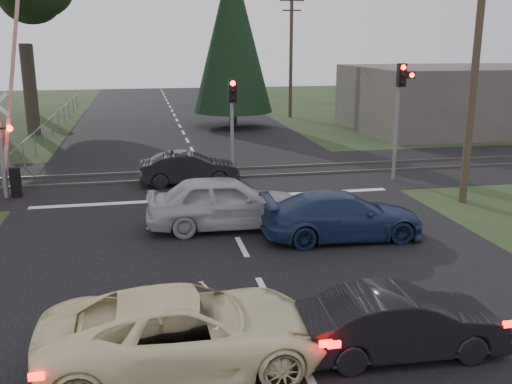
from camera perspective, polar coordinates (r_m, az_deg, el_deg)
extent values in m
plane|color=#223417|center=(13.14, 0.92, -9.98)|extent=(120.00, 120.00, 0.00)
cube|color=black|center=(22.49, -4.54, 0.58)|extent=(14.00, 100.00, 0.01)
cube|color=black|center=(24.42, -5.12, 1.71)|extent=(120.00, 8.00, 0.01)
cube|color=silver|center=(20.76, -3.93, -0.59)|extent=(13.00, 0.35, 0.00)
cube|color=#59544C|center=(23.63, -4.90, 1.39)|extent=(120.00, 0.12, 0.10)
cube|color=#59544C|center=(25.18, -5.33, 2.21)|extent=(120.00, 0.12, 0.10)
cylinder|color=slate|center=(22.30, -24.12, 4.19)|extent=(0.18, 0.18, 3.80)
sphere|color=#FF0C07|center=(21.98, -23.41, 5.85)|extent=(0.22, 0.22, 0.22)
cube|color=black|center=(22.49, -22.90, 0.87)|extent=(0.35, 0.25, 1.10)
cube|color=red|center=(21.94, -23.29, 9.67)|extent=(1.16, 0.10, 5.93)
cylinder|color=slate|center=(23.79, 13.80, 5.65)|extent=(0.14, 0.14, 3.80)
cube|color=black|center=(23.39, 14.35, 11.26)|extent=(0.32, 0.24, 0.90)
sphere|color=#FF0C07|center=(23.26, 14.54, 11.97)|extent=(0.20, 0.20, 0.20)
sphere|color=black|center=(23.27, 14.49, 11.24)|extent=(0.18, 0.18, 0.18)
sphere|color=black|center=(23.29, 14.44, 10.50)|extent=(0.18, 0.18, 0.18)
cube|color=black|center=(23.56, 15.20, 11.23)|extent=(0.28, 0.22, 0.28)
sphere|color=#FF0C07|center=(23.45, 15.33, 11.21)|extent=(0.18, 0.18, 0.18)
cylinder|color=slate|center=(23.07, -2.39, 5.03)|extent=(0.14, 0.14, 3.20)
cube|color=black|center=(22.63, -2.38, 10.07)|extent=(0.32, 0.24, 0.90)
sphere|color=#FF0C07|center=(22.48, -2.33, 10.81)|extent=(0.20, 0.20, 0.20)
sphere|color=black|center=(22.51, -2.32, 10.05)|extent=(0.18, 0.18, 0.18)
sphere|color=black|center=(22.53, -2.31, 9.28)|extent=(0.18, 0.18, 0.18)
cylinder|color=#4C3D2D|center=(20.86, 21.02, 11.07)|extent=(0.26, 0.26, 9.00)
cylinder|color=#4C3D2D|center=(43.11, 3.52, 13.42)|extent=(0.26, 0.26, 9.00)
cube|color=#4C3D2D|center=(43.20, 3.60, 18.60)|extent=(1.80, 0.12, 0.12)
cube|color=#4C3D2D|center=(43.16, 3.59, 17.67)|extent=(1.40, 0.10, 0.10)
cylinder|color=#4C3D2D|center=(67.57, -2.09, 13.92)|extent=(0.26, 0.26, 9.00)
cube|color=#4C3D2D|center=(67.63, -2.13, 17.23)|extent=(1.80, 0.12, 0.12)
cube|color=#4C3D2D|center=(67.60, -2.12, 16.63)|extent=(1.40, 0.10, 0.10)
cylinder|color=#473D33|center=(37.32, -21.65, 9.45)|extent=(0.80, 0.80, 5.40)
cylinder|color=#473D33|center=(48.47, -21.83, 10.43)|extent=(0.80, 0.80, 5.40)
cylinder|color=#473D33|center=(38.40, -2.31, 8.04)|extent=(0.50, 0.50, 2.00)
cone|color=black|center=(38.14, -2.39, 15.52)|extent=(5.20, 5.20, 10.00)
cube|color=#59514C|center=(39.60, 20.14, 8.82)|extent=(14.00, 10.00, 4.00)
imported|color=#FEF1B6|center=(10.16, -6.95, -13.62)|extent=(5.00, 2.35, 1.38)
imported|color=black|center=(10.84, 14.38, -12.54)|extent=(3.77, 1.44, 1.23)
imported|color=#A8ABB0|center=(17.26, -3.12, -1.03)|extent=(4.79, 2.04, 1.62)
imported|color=#192B4D|center=(16.54, 8.66, -2.37)|extent=(4.72, 2.05, 1.35)
imported|color=black|center=(22.78, -6.68, 2.36)|extent=(3.90, 1.39, 1.28)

